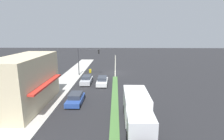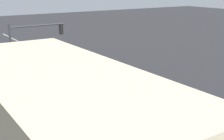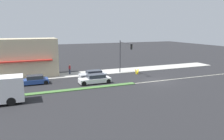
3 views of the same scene
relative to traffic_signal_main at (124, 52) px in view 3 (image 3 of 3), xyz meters
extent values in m
plane|color=#232326|center=(-6.12, 15.20, -3.90)|extent=(160.00, 160.00, 0.00)
cube|color=#B2AFA8|center=(2.88, 15.70, -3.84)|extent=(4.00, 73.00, 0.12)
cube|color=beige|center=(-6.12, -2.80, -3.90)|extent=(0.16, 60.00, 0.01)
cube|color=#C6B793|center=(4.32, 15.60, -0.74)|extent=(4.12, 10.35, 6.08)
cube|color=red|center=(1.91, 15.60, -0.98)|extent=(0.70, 8.28, 0.20)
cylinder|color=#333338|center=(1.43, 0.01, -0.98)|extent=(0.18, 0.18, 5.60)
cylinder|color=#333338|center=(-0.82, 0.01, 1.52)|extent=(4.50, 0.12, 0.12)
cube|color=black|center=(-2.77, 0.01, 1.07)|extent=(0.28, 0.24, 0.84)
sphere|color=red|center=(-2.77, -0.12, 1.34)|extent=(0.18, 0.18, 0.18)
sphere|color=gold|center=(-2.77, -0.12, 1.07)|extent=(0.18, 0.18, 0.18)
sphere|color=green|center=(-2.77, -0.12, 0.80)|extent=(0.18, 0.18, 0.18)
cylinder|color=#282D42|center=(3.40, 8.51, -3.36)|extent=(0.26, 0.26, 0.84)
cylinder|color=maroon|center=(3.40, 8.51, -2.65)|extent=(0.34, 0.34, 0.57)
sphere|color=tan|center=(3.40, 8.51, -2.25)|extent=(0.22, 0.22, 0.22)
cube|color=yellow|center=(-0.58, -2.44, -3.47)|extent=(0.45, 0.21, 0.84)
cube|color=yellow|center=(-0.58, -2.12, -3.47)|extent=(0.45, 0.21, 0.84)
cylinder|color=black|center=(-9.40, 17.13, -3.45)|extent=(0.28, 0.90, 0.90)
cylinder|color=black|center=(-7.24, 17.13, -3.45)|extent=(0.28, 0.90, 0.90)
cube|color=#B7BABF|center=(-1.12, 5.83, -3.37)|extent=(1.73, 4.17, 0.68)
cube|color=#2D333D|center=(-1.12, 5.62, -2.79)|extent=(1.47, 2.30, 0.48)
cylinder|color=black|center=(-1.89, 7.48, -3.56)|extent=(0.22, 0.67, 0.67)
cylinder|color=black|center=(-0.36, 7.48, -3.56)|extent=(0.22, 0.67, 0.67)
cylinder|color=black|center=(-1.89, 4.18, -3.56)|extent=(0.22, 0.67, 0.67)
cylinder|color=black|center=(-0.36, 4.18, -3.56)|extent=(0.22, 0.67, 0.67)
cube|color=#284793|center=(-1.12, 14.56, -3.45)|extent=(1.81, 3.99, 0.57)
cube|color=#2D333D|center=(-1.12, 14.36, -2.89)|extent=(1.53, 2.19, 0.54)
cylinder|color=black|center=(-1.93, 16.17, -3.60)|extent=(0.22, 0.60, 0.60)
cylinder|color=black|center=(-0.32, 16.17, -3.60)|extent=(0.22, 0.60, 0.60)
cylinder|color=black|center=(-1.93, 12.96, -3.60)|extent=(0.22, 0.60, 0.60)
cylinder|color=black|center=(-0.32, 12.96, -3.60)|extent=(0.22, 0.60, 0.60)
cube|color=silver|center=(-3.92, 6.39, -3.41)|extent=(1.76, 4.48, 0.61)
cube|color=#2D333D|center=(-3.92, 6.17, -2.84)|extent=(1.50, 2.47, 0.54)
cylinder|color=black|center=(-4.71, 8.21, -3.57)|extent=(0.22, 0.66, 0.66)
cylinder|color=black|center=(-3.14, 8.21, -3.57)|extent=(0.22, 0.66, 0.66)
cylinder|color=black|center=(-4.71, 4.58, -3.57)|extent=(0.22, 0.66, 0.66)
cylinder|color=black|center=(-3.14, 4.58, -3.57)|extent=(0.22, 0.66, 0.66)
camera|label=1|loc=(-6.19, 35.28, 4.98)|focal=28.00mm
camera|label=2|loc=(7.76, 23.76, 4.72)|focal=50.00mm
camera|label=3|loc=(-33.06, 15.61, 4.00)|focal=35.00mm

